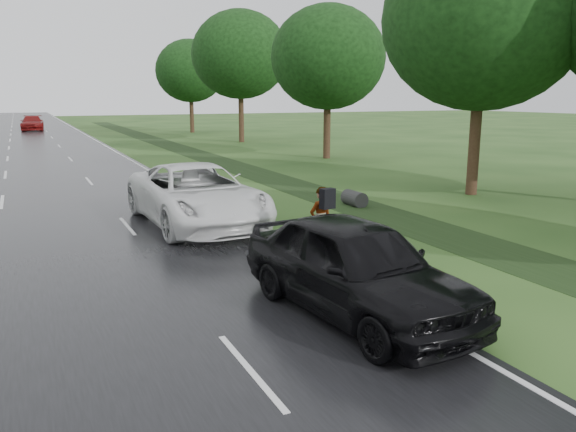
# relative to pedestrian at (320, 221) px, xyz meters

# --- Properties ---
(road) EXTENTS (14.00, 180.00, 0.04)m
(road) POSITION_rel_pedestrian_xyz_m (-7.27, 40.18, -0.87)
(road) COLOR black
(road) RESTS_ON ground
(edge_stripe_east) EXTENTS (0.12, 180.00, 0.01)m
(edge_stripe_east) POSITION_rel_pedestrian_xyz_m (-0.52, 40.18, -0.85)
(edge_stripe_east) COLOR silver
(edge_stripe_east) RESTS_ON road
(center_line) EXTENTS (0.12, 180.00, 0.01)m
(center_line) POSITION_rel_pedestrian_xyz_m (-7.27, 40.18, -0.85)
(center_line) COLOR silver
(center_line) RESTS_ON road
(drainage_ditch) EXTENTS (2.20, 120.00, 0.56)m
(drainage_ditch) POSITION_rel_pedestrian_xyz_m (4.23, 13.88, -0.86)
(drainage_ditch) COLOR black
(drainage_ditch) RESTS_ON ground
(tree_east_b) EXTENTS (7.60, 7.60, 10.11)m
(tree_east_b) POSITION_rel_pedestrian_xyz_m (9.73, 5.18, 5.79)
(tree_east_b) COLOR #3A2217
(tree_east_b) RESTS_ON ground
(tree_east_c) EXTENTS (7.00, 7.00, 9.29)m
(tree_east_c) POSITION_rel_pedestrian_xyz_m (10.93, 19.18, 5.24)
(tree_east_c) COLOR #3A2217
(tree_east_c) RESTS_ON ground
(tree_east_d) EXTENTS (8.00, 8.00, 10.76)m
(tree_east_d) POSITION_rel_pedestrian_xyz_m (10.53, 33.18, 6.26)
(tree_east_d) COLOR #3A2217
(tree_east_d) RESTS_ON ground
(tree_east_f) EXTENTS (7.20, 7.20, 9.62)m
(tree_east_f) POSITION_rel_pedestrian_xyz_m (10.23, 47.18, 5.48)
(tree_east_f) COLOR #3A2217
(tree_east_f) RESTS_ON ground
(pedestrian) EXTENTS (0.85, 0.66, 1.73)m
(pedestrian) POSITION_rel_pedestrian_xyz_m (0.00, 0.00, 0.00)
(pedestrian) COLOR #A5998C
(pedestrian) RESTS_ON ground
(white_pickup) EXTENTS (3.24, 6.62, 1.81)m
(white_pickup) POSITION_rel_pedestrian_xyz_m (-1.77, 4.56, 0.05)
(white_pickup) COLOR white
(white_pickup) RESTS_ON road
(dark_sedan) EXTENTS (2.62, 5.36, 1.76)m
(dark_sedan) POSITION_rel_pedestrian_xyz_m (-1.27, -3.64, 0.03)
(dark_sedan) COLOR black
(dark_sedan) RESTS_ON road
(far_car_red) EXTENTS (2.60, 5.73, 1.63)m
(far_car_red) POSITION_rel_pedestrian_xyz_m (-5.08, 57.79, -0.04)
(far_car_red) COLOR maroon
(far_car_red) RESTS_ON road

